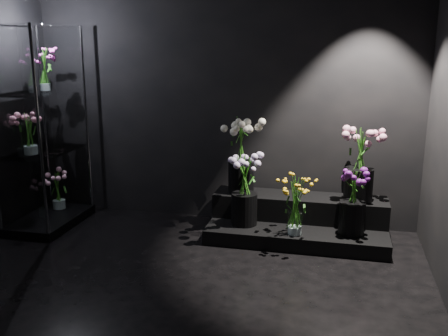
% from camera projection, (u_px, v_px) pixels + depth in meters
% --- Properties ---
extents(floor, '(4.00, 4.00, 0.00)m').
position_uv_depth(floor, '(158.00, 310.00, 3.55)').
color(floor, black).
rests_on(floor, ground).
extents(wall_back, '(4.00, 0.00, 4.00)m').
position_uv_depth(wall_back, '(223.00, 88.00, 5.10)').
color(wall_back, black).
rests_on(wall_back, floor).
extents(display_riser, '(1.70, 0.76, 0.38)m').
position_uv_depth(display_riser, '(298.00, 220.00, 4.90)').
color(display_riser, black).
rests_on(display_riser, floor).
extents(display_case, '(0.55, 0.92, 2.02)m').
position_uv_depth(display_case, '(42.00, 129.00, 4.98)').
color(display_case, black).
rests_on(display_case, floor).
extents(bouquet_orange_bells, '(0.36, 0.36, 0.55)m').
position_uv_depth(bouquet_orange_bells, '(295.00, 205.00, 4.51)').
color(bouquet_orange_bells, white).
rests_on(bouquet_orange_bells, display_riser).
extents(bouquet_lilac, '(0.44, 0.44, 0.68)m').
position_uv_depth(bouquet_lilac, '(244.00, 186.00, 4.74)').
color(bouquet_lilac, black).
rests_on(bouquet_lilac, display_riser).
extents(bouquet_purple, '(0.38, 0.38, 0.61)m').
position_uv_depth(bouquet_purple, '(353.00, 199.00, 4.51)').
color(bouquet_purple, black).
rests_on(bouquet_purple, display_riser).
extents(bouquet_cream_roses, '(0.38, 0.38, 0.79)m').
position_uv_depth(bouquet_cream_roses, '(241.00, 149.00, 4.94)').
color(bouquet_cream_roses, black).
rests_on(bouquet_cream_roses, display_riser).
extents(bouquet_pink_roses, '(0.43, 0.43, 0.72)m').
position_uv_depth(bouquet_pink_roses, '(360.00, 160.00, 4.70)').
color(bouquet_pink_roses, black).
rests_on(bouquet_pink_roses, display_riser).
extents(bouquet_case_pink, '(0.34, 0.34, 0.41)m').
position_uv_depth(bouquet_case_pink, '(29.00, 132.00, 4.84)').
color(bouquet_case_pink, white).
rests_on(bouquet_case_pink, display_case).
extents(bouquet_case_magenta, '(0.25, 0.25, 0.42)m').
position_uv_depth(bouquet_case_magenta, '(44.00, 69.00, 4.95)').
color(bouquet_case_magenta, white).
rests_on(bouquet_case_magenta, display_case).
extents(bouquet_case_base_pink, '(0.38, 0.38, 0.43)m').
position_uv_depth(bouquet_case_base_pink, '(58.00, 188.00, 5.39)').
color(bouquet_case_base_pink, white).
rests_on(bouquet_case_base_pink, display_case).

